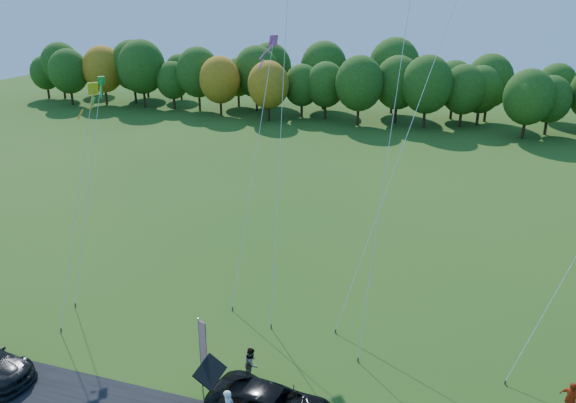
% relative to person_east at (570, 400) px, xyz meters
% --- Properties ---
extents(ground, '(160.00, 160.00, 0.00)m').
position_rel_person_east_xyz_m(ground, '(-13.37, -2.85, -0.86)').
color(ground, '#224D14').
extents(tree_line, '(116.00, 12.00, 10.00)m').
position_rel_person_east_xyz_m(tree_line, '(-13.37, 52.15, -0.86)').
color(tree_line, '#1E4711').
rests_on(tree_line, ground).
extents(person_tailgate_b, '(0.66, 0.83, 1.62)m').
position_rel_person_east_xyz_m(person_tailgate_b, '(-13.54, -1.76, -0.05)').
color(person_tailgate_b, gray).
rests_on(person_tailgate_b, ground).
extents(person_east, '(1.00, 1.02, 1.72)m').
position_rel_person_east_xyz_m(person_east, '(0.00, 0.00, 0.00)').
color(person_east, red).
rests_on(person_east, ground).
extents(feather_flag, '(0.44, 0.23, 3.54)m').
position_rel_person_east_xyz_m(feather_flag, '(-15.35, -2.97, 1.30)').
color(feather_flag, '#999999').
rests_on(feather_flag, ground).
extents(kite_delta_blue, '(3.59, 11.30, 26.66)m').
position_rel_person_east_xyz_m(kite_delta_blue, '(-15.06, 7.65, 12.38)').
color(kite_delta_blue, '#4C3F33').
rests_on(kite_delta_blue, ground).
extents(kite_parafoil_orange, '(8.47, 13.55, 26.23)m').
position_rel_person_east_xyz_m(kite_parafoil_orange, '(-7.45, 9.49, 12.03)').
color(kite_parafoil_orange, '#4C3F33').
rests_on(kite_parafoil_orange, ground).
extents(kite_delta_red, '(2.96, 10.47, 24.01)m').
position_rel_person_east_xyz_m(kite_delta_red, '(-8.74, 6.19, 11.90)').
color(kite_delta_red, '#4C3F33').
rests_on(kite_delta_red, ground).
extents(kite_diamond_yellow, '(1.82, 7.30, 12.30)m').
position_rel_person_east_xyz_m(kite_diamond_yellow, '(-25.09, 2.06, 5.11)').
color(kite_diamond_yellow, '#4C3F33').
rests_on(kite_diamond_yellow, ground).
extents(kite_diamond_green, '(1.02, 5.98, 12.36)m').
position_rel_person_east_xyz_m(kite_diamond_green, '(-25.66, 3.84, 5.32)').
color(kite_diamond_green, '#4C3F33').
rests_on(kite_diamond_green, ground).
extents(kite_diamond_pink, '(1.15, 8.41, 14.64)m').
position_rel_person_east_xyz_m(kite_diamond_pink, '(-16.82, 7.58, 6.76)').
color(kite_diamond_pink, '#4C3F33').
rests_on(kite_diamond_pink, ground).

